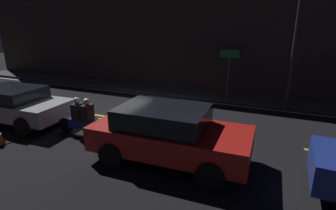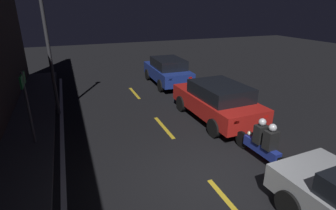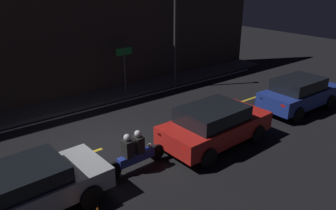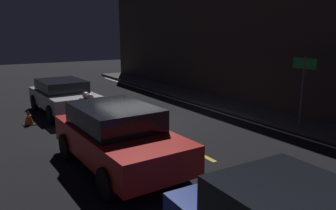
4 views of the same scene
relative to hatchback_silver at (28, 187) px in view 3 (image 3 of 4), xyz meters
name	(u,v)px [view 3 (image 3 of 4)]	position (x,y,z in m)	size (l,w,h in m)	color
ground_plane	(102,149)	(3.05, 1.90, -0.75)	(56.00, 56.00, 0.00)	black
raised_curb	(55,108)	(3.05, 6.66, -0.68)	(28.00, 1.67, 0.14)	#424244
building_front	(37,31)	(3.05, 7.64, 2.75)	(28.00, 0.30, 7.02)	#382D28
lane_dash_c	(76,157)	(2.05, 1.90, -0.75)	(2.00, 0.14, 0.01)	gold
lane_dash_d	(176,124)	(6.55, 1.90, -0.75)	(2.00, 0.14, 0.01)	gold
lane_dash_e	(246,100)	(11.05, 1.90, -0.75)	(2.00, 0.14, 0.01)	gold
lane_solid_kerb	(64,116)	(3.05, 5.57, -0.75)	(25.20, 0.14, 0.01)	silver
hatchback_silver	(28,187)	(0.00, 0.00, 0.00)	(4.13, 2.13, 1.38)	#9EA0A5
taxi_red	(215,124)	(6.49, -0.37, 0.07)	(4.35, 2.14, 1.55)	red
sedan_blue	(299,93)	(12.00, -0.36, 0.07)	(4.19, 1.93, 1.56)	navy
motorcycle	(134,152)	(3.27, 0.00, -0.12)	(2.30, 0.39, 1.36)	black
shop_sign	(124,60)	(6.77, 6.39, 1.07)	(0.90, 0.08, 2.40)	#4C4C51
street_lamp	(175,29)	(9.50, 5.67, 2.48)	(0.28, 0.28, 5.76)	#333338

